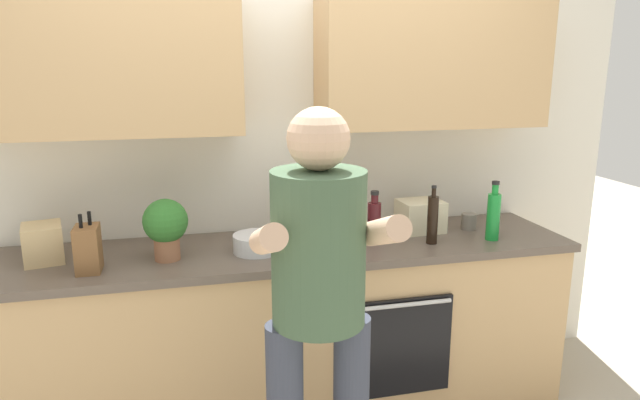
# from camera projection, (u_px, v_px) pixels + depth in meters

# --- Properties ---
(back_wall_unit) EXTENTS (4.00, 0.38, 2.50)m
(back_wall_unit) POSITION_uv_depth(u_px,v_px,m) (279.00, 119.00, 2.93)
(back_wall_unit) COLOR silver
(back_wall_unit) RESTS_ON ground
(counter) EXTENTS (2.84, 0.67, 0.90)m
(counter) POSITION_uv_depth(u_px,v_px,m) (291.00, 329.00, 2.92)
(counter) COLOR tan
(counter) RESTS_ON ground
(person_standing) EXTENTS (0.49, 0.45, 1.64)m
(person_standing) POSITION_uv_depth(u_px,v_px,m) (319.00, 293.00, 2.06)
(person_standing) COLOR #383D4C
(person_standing) RESTS_ON ground
(bottle_syrup) EXTENTS (0.05, 0.05, 0.27)m
(bottle_syrup) POSITION_uv_depth(u_px,v_px,m) (305.00, 218.00, 2.91)
(bottle_syrup) COLOR #8C4C14
(bottle_syrup) RESTS_ON counter
(bottle_soy) EXTENTS (0.05, 0.05, 0.30)m
(bottle_soy) POSITION_uv_depth(u_px,v_px,m) (433.00, 219.00, 2.82)
(bottle_soy) COLOR black
(bottle_soy) RESTS_ON counter
(bottle_vinegar) EXTENTS (0.07, 0.07, 0.29)m
(bottle_vinegar) POSITION_uv_depth(u_px,v_px,m) (309.00, 228.00, 2.71)
(bottle_vinegar) COLOR brown
(bottle_vinegar) RESTS_ON counter
(bottle_soda) EXTENTS (0.07, 0.07, 0.31)m
(bottle_soda) POSITION_uv_depth(u_px,v_px,m) (493.00, 215.00, 2.88)
(bottle_soda) COLOR #198C33
(bottle_soda) RESTS_ON counter
(bottle_wine) EXTENTS (0.07, 0.07, 0.26)m
(bottle_wine) POSITION_uv_depth(u_px,v_px,m) (374.00, 220.00, 2.86)
(bottle_wine) COLOR #471419
(bottle_wine) RESTS_ON counter
(cup_stoneware) EXTENTS (0.08, 0.08, 0.09)m
(cup_stoneware) POSITION_uv_depth(u_px,v_px,m) (469.00, 221.00, 3.08)
(cup_stoneware) COLOR slate
(cup_stoneware) RESTS_ON counter
(mixing_bowl) EXTENTS (0.23, 0.23, 0.09)m
(mixing_bowl) POSITION_uv_depth(u_px,v_px,m) (257.00, 243.00, 2.71)
(mixing_bowl) COLOR silver
(mixing_bowl) RESTS_ON counter
(knife_block) EXTENTS (0.10, 0.14, 0.26)m
(knife_block) POSITION_uv_depth(u_px,v_px,m) (88.00, 249.00, 2.45)
(knife_block) COLOR brown
(knife_block) RESTS_ON counter
(potted_herb) EXTENTS (0.20, 0.20, 0.29)m
(potted_herb) POSITION_uv_depth(u_px,v_px,m) (166.00, 225.00, 2.58)
(potted_herb) COLOR #9E6647
(potted_herb) RESTS_ON counter
(grocery_bag_bread) EXTENTS (0.20, 0.22, 0.17)m
(grocery_bag_bread) POSITION_uv_depth(u_px,v_px,m) (43.00, 243.00, 2.58)
(grocery_bag_bread) COLOR tan
(grocery_bag_bread) RESTS_ON counter
(grocery_bag_rice) EXTENTS (0.24, 0.20, 0.17)m
(grocery_bag_rice) POSITION_uv_depth(u_px,v_px,m) (420.00, 216.00, 3.05)
(grocery_bag_rice) COLOR beige
(grocery_bag_rice) RESTS_ON counter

